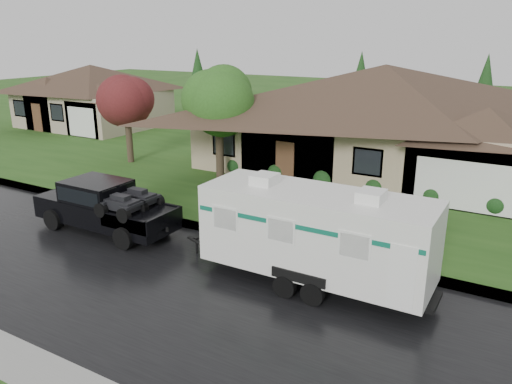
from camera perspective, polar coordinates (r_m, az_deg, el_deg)
ground at (r=17.15m, az=-6.79°, el=-7.51°), size 140.00×140.00×0.00m
road at (r=15.77m, az=-11.19°, el=-10.08°), size 140.00×8.00×0.01m
curb at (r=18.80m, az=-2.70°, el=-4.82°), size 140.00×0.50×0.15m
lawn at (r=29.80m, az=10.66°, el=3.38°), size 140.00×26.00×0.15m
house_main at (r=27.38m, az=14.81°, el=9.37°), size 19.44×10.80×6.90m
house_far at (r=42.29m, az=-18.13°, el=10.97°), size 10.80×8.64×5.80m
tree_left_green at (r=24.86m, az=-4.30°, el=10.53°), size 3.53×3.53×5.84m
tree_red at (r=29.34m, az=-14.59°, el=9.94°), size 3.02×3.02×4.99m
shrub_row at (r=23.81m, az=10.60°, el=1.23°), size 13.60×1.00×1.00m
pickup_truck at (r=19.91m, az=-17.09°, el=-1.36°), size 5.82×2.21×1.94m
travel_trailer at (r=14.77m, az=6.92°, el=-4.54°), size 7.17×2.52×3.22m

